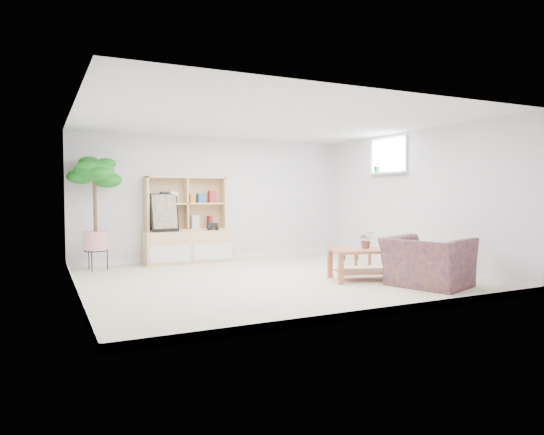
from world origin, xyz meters
name	(u,v)px	position (x,y,z in m)	size (l,w,h in m)	color
floor	(271,279)	(0.00, 0.00, 0.00)	(5.50, 5.00, 0.01)	#C1B78F
ceiling	(271,120)	(0.00, 0.00, 2.40)	(5.50, 5.00, 0.01)	white
walls	(271,201)	(0.00, 0.00, 1.20)	(5.51, 5.01, 2.40)	white
baseboard	(271,276)	(0.00, 0.00, 0.05)	(5.50, 5.00, 0.10)	white
window	(389,156)	(2.73, 0.60, 2.00)	(0.10, 0.98, 0.68)	#C2D8FF
window_sill	(386,173)	(2.67, 0.60, 1.68)	(0.14, 1.00, 0.04)	white
storage_unit	(188,220)	(-0.65, 2.24, 0.81)	(1.62, 0.55, 1.62)	tan
poster	(165,213)	(-1.10, 2.17, 0.96)	(0.51, 0.12, 0.70)	gold
toy_truck	(213,226)	(-0.18, 2.18, 0.68)	(0.29, 0.20, 0.15)	black
coffee_table	(370,264)	(1.34, -0.67, 0.24)	(1.15, 0.63, 0.47)	brown
table_plant	(366,240)	(1.33, -0.59, 0.60)	(0.23, 0.20, 0.26)	#286130
floor_tree	(95,213)	(-2.30, 2.05, 0.97)	(0.72, 0.72, 1.94)	#166C14
armchair	(428,259)	(1.74, -1.46, 0.40)	(1.07, 0.93, 0.79)	#1C1D4A
sill_plant	(377,166)	(2.67, 0.88, 1.83)	(0.14, 0.11, 0.25)	#166C14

